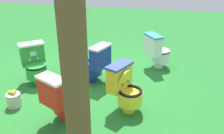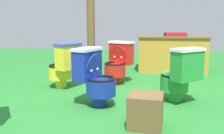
# 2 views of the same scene
# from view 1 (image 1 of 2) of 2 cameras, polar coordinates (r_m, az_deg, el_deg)

# --- Properties ---
(ground) EXTENTS (14.00, 14.00, 0.00)m
(ground) POSITION_cam_1_polar(r_m,az_deg,el_deg) (4.65, -8.10, -3.47)
(ground) COLOR #26752D
(toilet_blue) EXTENTS (0.60, 0.55, 0.73)m
(toilet_blue) POSITION_cam_1_polar(r_m,az_deg,el_deg) (4.48, -3.76, 0.89)
(toilet_blue) COLOR #192D9E
(toilet_blue) RESTS_ON ground
(toilet_yellow) EXTENTS (0.62, 0.57, 0.73)m
(toilet_yellow) POSITION_cam_1_polar(r_m,az_deg,el_deg) (3.66, 3.04, -4.80)
(toilet_yellow) COLOR yellow
(toilet_yellow) RESTS_ON ground
(toilet_white) EXTENTS (0.63, 0.61, 0.73)m
(toilet_white) POSITION_cam_1_polar(r_m,az_deg,el_deg) (5.13, 10.34, 3.64)
(toilet_white) COLOR white
(toilet_white) RESTS_ON ground
(toilet_green) EXTENTS (0.63, 0.64, 0.73)m
(toilet_green) POSITION_cam_1_polar(r_m,az_deg,el_deg) (4.67, -17.36, 0.76)
(toilet_green) COLOR green
(toilet_green) RESTS_ON ground
(toilet_red) EXTENTS (0.58, 0.62, 0.73)m
(toilet_red) POSITION_cam_1_polar(r_m,az_deg,el_deg) (3.49, -11.83, -6.99)
(toilet_red) COLOR red
(toilet_red) RESTS_ON ground
(wooden_post) EXTENTS (0.18, 0.18, 2.02)m
(wooden_post) POSITION_cam_1_polar(r_m,az_deg,el_deg) (1.86, -7.65, -14.07)
(wooden_post) COLOR brown
(wooden_post) RESTS_ON ground
(small_crate) EXTENTS (0.37, 0.38, 0.33)m
(small_crate) POSITION_cam_1_polar(r_m,az_deg,el_deg) (5.26, -8.69, 1.90)
(small_crate) COLOR brown
(small_crate) RESTS_ON ground
(lemon_bucket) EXTENTS (0.22, 0.22, 0.28)m
(lemon_bucket) POSITION_cam_1_polar(r_m,az_deg,el_deg) (4.14, -21.63, -7.01)
(lemon_bucket) COLOR #B7B7BF
(lemon_bucket) RESTS_ON ground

